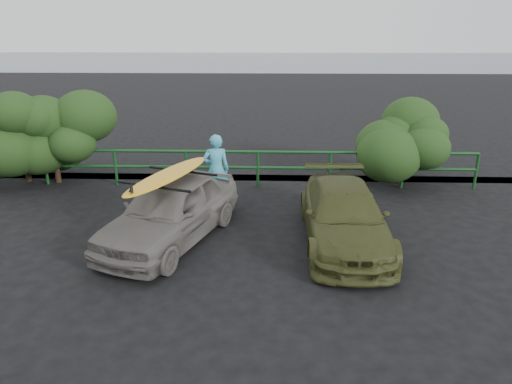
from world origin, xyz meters
TOP-DOWN VIEW (x-y plane):
  - ground at (0.00, 0.00)m, footprint 80.00×80.00m
  - ocean at (0.00, 60.00)m, footprint 200.00×200.00m
  - guardrail at (0.00, 5.00)m, footprint 14.00×0.08m
  - shrub_left at (-4.80, 5.40)m, footprint 3.20×2.40m
  - shrub_right at (5.00, 5.50)m, footprint 3.20×2.40m
  - sedan at (-0.69, 1.48)m, footprint 2.81×4.21m
  - olive_vehicle at (2.87, 1.53)m, footprint 1.67×4.04m
  - man at (0.00, 3.65)m, footprint 0.71×0.52m
  - roof_rack at (-0.69, 1.48)m, footprint 1.91×1.62m
  - surfboard at (-0.69, 1.48)m, footprint 1.55×2.92m

SIDE VIEW (x-z plane):
  - ground at x=0.00m, z-range 0.00..0.00m
  - ocean at x=0.00m, z-range 0.00..0.00m
  - guardrail at x=0.00m, z-range 0.00..1.04m
  - olive_vehicle at x=2.87m, z-range 0.00..1.17m
  - sedan at x=-0.69m, z-range 0.00..1.33m
  - man at x=0.00m, z-range 0.00..1.79m
  - shrub_right at x=5.00m, z-range 0.00..2.20m
  - shrub_left at x=-4.80m, z-range 0.00..2.49m
  - roof_rack at x=-0.69m, z-range 1.33..1.39m
  - surfboard at x=-0.69m, z-range 1.39..1.47m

